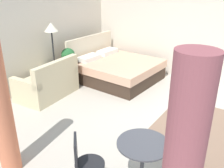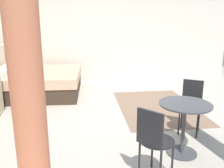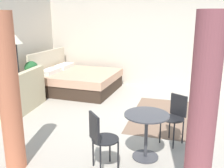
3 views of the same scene
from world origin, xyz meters
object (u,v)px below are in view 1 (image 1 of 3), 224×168
object	(u,v)px
bed	(116,69)
balcony_table	(142,157)
potted_plant	(68,56)
couch	(48,84)
cafe_chair_near_window	(83,161)
floor_lamp	(52,34)
nightstand	(71,73)
cafe_chair_near_couch	(189,141)

from	to	relation	value
bed	balcony_table	world-z (taller)	bed
bed	potted_plant	distance (m)	1.35
couch	cafe_chair_near_window	size ratio (longest dim) A/B	1.69
potted_plant	balcony_table	distance (m)	3.80
couch	floor_lamp	distance (m)	1.17
couch	floor_lamp	world-z (taller)	floor_lamp
nightstand	bed	bearing A→B (deg)	-43.62
nightstand	floor_lamp	world-z (taller)	floor_lamp
balcony_table	cafe_chair_near_couch	distance (m)	0.73
couch	floor_lamp	bearing A→B (deg)	23.94
couch	nightstand	bearing A→B (deg)	8.21
bed	balcony_table	distance (m)	3.85
bed	nightstand	xyz separation A→B (m)	(-0.88, 0.84, -0.02)
cafe_chair_near_window	couch	bearing A→B (deg)	56.09
bed	potted_plant	world-z (taller)	bed
cafe_chair_near_window	cafe_chair_near_couch	xyz separation A→B (m)	(1.12, -0.92, -0.01)
nightstand	cafe_chair_near_couch	world-z (taller)	cafe_chair_near_couch
bed	balcony_table	bearing A→B (deg)	-141.48
potted_plant	floor_lamp	bearing A→B (deg)	165.69
floor_lamp	balcony_table	size ratio (longest dim) A/B	2.36
couch	cafe_chair_near_window	bearing A→B (deg)	-123.91
potted_plant	balcony_table	bearing A→B (deg)	-122.48
floor_lamp	balcony_table	xyz separation A→B (m)	(-1.65, -3.29, -0.90)
balcony_table	cafe_chair_near_couch	bearing A→B (deg)	-31.23
bed	cafe_chair_near_window	distance (m)	3.97
bed	nightstand	size ratio (longest dim) A/B	3.86
nightstand	cafe_chair_near_window	size ratio (longest dim) A/B	0.65
nightstand	cafe_chair_near_window	xyz separation A→B (m)	(-2.62, -2.69, 0.24)
cafe_chair_near_window	cafe_chair_near_couch	distance (m)	1.45
balcony_table	couch	bearing A→B (deg)	68.38
potted_plant	couch	bearing A→B (deg)	-173.69
potted_plant	balcony_table	world-z (taller)	potted_plant
nightstand	balcony_table	xyz separation A→B (m)	(-2.13, -3.23, 0.21)
floor_lamp	balcony_table	distance (m)	3.79
nightstand	balcony_table	size ratio (longest dim) A/B	0.78
bed	balcony_table	xyz separation A→B (m)	(-3.01, -2.40, 0.19)
couch	cafe_chair_near_couch	size ratio (longest dim) A/B	1.74
cafe_chair_near_couch	bed	bearing A→B (deg)	49.32
cafe_chair_near_window	bed	bearing A→B (deg)	27.88
cafe_chair_near_window	potted_plant	bearing A→B (deg)	46.39
potted_plant	cafe_chair_near_couch	distance (m)	3.85
nightstand	potted_plant	xyz separation A→B (m)	(-0.10, -0.04, 0.50)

